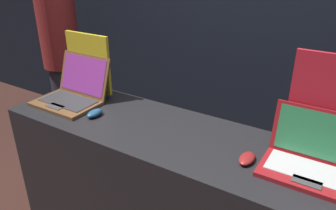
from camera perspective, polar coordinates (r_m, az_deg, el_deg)
The scene contains 9 objects.
wall_back at distance 2.74m, azimuth 15.72°, elevation 16.60°, with size 8.00×0.05×2.80m.
display_counter at distance 1.96m, azimuth -0.11°, elevation -16.38°, with size 1.87×0.56×0.92m.
laptop_front at distance 2.09m, azimuth -16.20°, elevation 2.19°, with size 0.38×0.35×0.27m.
mouse_front at distance 1.88m, azimuth -12.64°, elevation -1.40°, with size 0.06×0.11×0.04m.
promo_stand_front at distance 2.14m, azimuth -13.60°, elevation 6.63°, with size 0.34×0.07×0.39m.
laptop_back at distance 1.50m, azimuth 24.12°, elevation -8.62°, with size 0.40×0.27×0.25m.
mouse_back at distance 1.50m, azimuth 13.58°, elevation -9.03°, with size 0.06×0.11×0.03m.
promo_stand_back at distance 1.54m, azimuth 26.00°, elevation -0.99°, with size 0.32×0.07×0.48m.
person_bystander at distance 3.11m, azimuth -17.97°, elevation 7.73°, with size 0.33×0.33×1.73m.
Camera 1 is at (0.78, -0.97, 1.76)m, focal length 35.00 mm.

